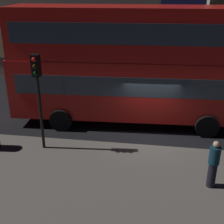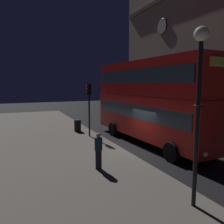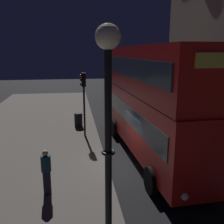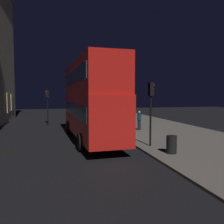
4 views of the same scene
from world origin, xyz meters
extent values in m
plane|color=black|center=(0.00, 0.00, 0.00)|extent=(80.00, 80.00, 0.00)
cube|color=#5B564F|center=(0.00, -5.51, 0.06)|extent=(44.00, 9.17, 0.12)
cube|color=#F2D18C|center=(10.15, 9.49, 2.55)|extent=(1.78, 0.06, 1.93)
cube|color=#E5C67F|center=(12.94, 9.49, 2.40)|extent=(1.78, 0.06, 2.41)
cube|color=#F9E09E|center=(15.72, 9.49, 2.37)|extent=(1.78, 0.06, 2.16)
cube|color=red|center=(-1.24, 1.53, 1.95)|extent=(11.26, 3.03, 2.83)
cube|color=red|center=(-1.24, 1.53, 4.52)|extent=(11.03, 2.97, 2.30)
cube|color=#2D3842|center=(-1.24, 1.53, 2.31)|extent=(10.37, 3.04, 0.90)
cube|color=#2D3842|center=(-1.24, 1.53, 4.63)|extent=(10.37, 3.04, 0.90)
cube|color=#F2D84C|center=(4.28, 1.80, 5.15)|extent=(0.15, 1.49, 0.44)
sphere|color=white|center=(4.31, 2.61, 0.89)|extent=(0.24, 0.24, 0.24)
sphere|color=white|center=(4.39, 1.00, 0.89)|extent=(0.24, 0.24, 0.24)
cylinder|color=black|center=(2.49, 3.01, 0.54)|extent=(1.09, 0.29, 1.08)
cylinder|color=black|center=(2.61, 0.43, 0.54)|extent=(1.09, 0.29, 1.08)
cylinder|color=black|center=(-4.36, 2.67, 0.54)|extent=(1.09, 0.29, 1.08)
cylinder|color=black|center=(-4.23, 0.09, 0.54)|extent=(1.09, 0.29, 1.08)
cylinder|color=black|center=(-4.42, -1.79, 1.70)|extent=(0.12, 0.12, 3.16)
cube|color=black|center=(-4.42, -1.79, 3.71)|extent=(0.33, 0.27, 0.85)
sphere|color=red|center=(-4.41, -1.94, 3.98)|extent=(0.17, 0.17, 0.17)
sphere|color=black|center=(-4.41, -1.94, 3.71)|extent=(0.17, 0.17, 0.17)
sphere|color=black|center=(-4.41, -1.94, 3.44)|extent=(0.17, 0.17, 0.17)
cylinder|color=black|center=(9.17, 4.77, 1.50)|extent=(0.12, 0.12, 3.01)
cube|color=black|center=(9.17, 4.77, 3.43)|extent=(0.37, 0.32, 0.85)
sphere|color=red|center=(9.14, 4.92, 3.70)|extent=(0.17, 0.17, 0.17)
sphere|color=black|center=(9.14, 4.92, 3.43)|extent=(0.17, 0.17, 0.17)
sphere|color=black|center=(9.14, 4.92, 3.16)|extent=(0.17, 0.17, 0.17)
cylinder|color=black|center=(6.56, -1.75, 2.78)|extent=(0.14, 0.14, 5.33)
torus|color=black|center=(6.56, -1.75, 3.47)|extent=(0.28, 0.28, 0.06)
sphere|color=#F9EFC6|center=(6.56, -1.75, 5.65)|extent=(0.46, 0.46, 0.46)
cylinder|color=black|center=(2.23, -3.51, 0.58)|extent=(0.29, 0.29, 0.92)
cylinder|color=#0F2D3D|center=(2.23, -3.51, 1.35)|extent=(0.37, 0.37, 0.62)
sphere|color=tan|center=(2.23, -3.51, 1.77)|extent=(0.22, 0.22, 0.22)
cylinder|color=black|center=(-6.53, -2.15, 0.61)|extent=(0.57, 0.57, 0.99)
camera|label=1|loc=(0.13, -12.61, 6.65)|focal=48.75mm
camera|label=2|loc=(11.94, -7.08, 4.16)|focal=36.19mm
camera|label=3|loc=(11.15, -2.36, 5.40)|focal=40.46mm
camera|label=4|loc=(-18.39, 4.16, 3.36)|focal=38.29mm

